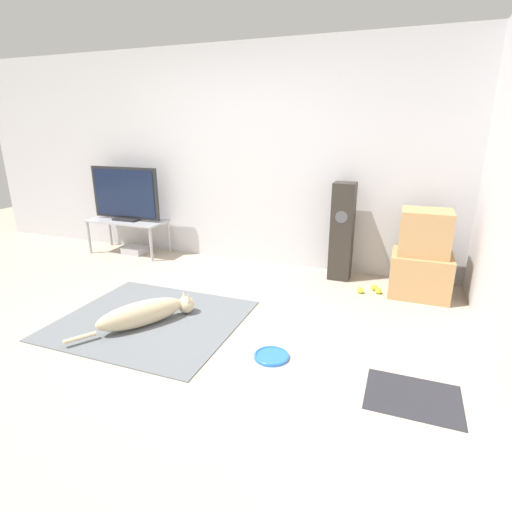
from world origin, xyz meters
TOP-DOWN VIEW (x-y plane):
  - ground_plane at (0.00, 0.00)m, footprint 12.00×12.00m
  - wall_back at (0.00, 2.10)m, footprint 8.00×0.06m
  - area_rug at (-0.11, 0.19)m, footprint 1.54×1.37m
  - dog at (-0.09, 0.10)m, footprint 0.66×0.96m
  - frisbee at (1.08, -0.00)m, footprint 0.26×0.26m
  - cardboard_box_lower at (2.11, 1.65)m, footprint 0.57×0.49m
  - cardboard_box_upper at (2.11, 1.66)m, footprint 0.47×0.40m
  - floor_speaker at (1.28, 1.84)m, footprint 0.24×0.24m
  - tv_stand at (-1.55, 1.79)m, footprint 1.04×0.47m
  - tv at (-1.55, 1.80)m, footprint 0.99×0.20m
  - tennis_ball_by_boxes at (1.73, 1.52)m, footprint 0.07×0.07m
  - tennis_ball_near_speaker at (1.68, 1.60)m, footprint 0.07×0.07m
  - tennis_ball_loose_on_carpet at (1.56, 1.47)m, footprint 0.07×0.07m
  - game_console at (-1.47, 1.79)m, footprint 0.28×0.24m
  - door_mat at (2.07, -0.12)m, footprint 0.58×0.45m

SIDE VIEW (x-z plane):
  - ground_plane at x=0.00m, z-range 0.00..0.00m
  - door_mat at x=2.07m, z-range 0.00..0.01m
  - area_rug at x=-0.11m, z-range 0.00..0.01m
  - frisbee at x=1.08m, z-range 0.00..0.03m
  - tennis_ball_by_boxes at x=1.73m, z-range 0.00..0.07m
  - tennis_ball_near_speaker at x=1.68m, z-range 0.00..0.07m
  - tennis_ball_loose_on_carpet at x=1.56m, z-range 0.00..0.07m
  - game_console at x=-1.47m, z-range 0.00..0.09m
  - dog at x=-0.09m, z-range 0.01..0.23m
  - cardboard_box_lower at x=2.11m, z-range 0.00..0.43m
  - tv_stand at x=-1.55m, z-range 0.18..0.63m
  - floor_speaker at x=1.28m, z-range 0.00..1.08m
  - cardboard_box_upper at x=2.11m, z-range 0.43..0.87m
  - tv at x=-1.55m, z-range 0.45..1.14m
  - wall_back at x=0.00m, z-range 0.00..2.55m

